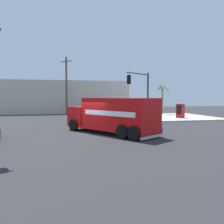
{
  "coord_description": "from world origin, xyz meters",
  "views": [
    {
      "loc": [
        -2.05,
        -18.44,
        2.9
      ],
      "look_at": [
        2.18,
        0.63,
        1.68
      ],
      "focal_mm": 38.45,
      "sensor_mm": 36.0,
      "label": 1
    }
  ],
  "objects_px": {
    "traffic_light_secondary": "(141,89)",
    "utility_pole": "(66,85)",
    "delivery_truck": "(112,115)",
    "vending_machine_blue": "(180,111)",
    "vending_machine_red": "(153,111)",
    "palm_tree_far": "(162,94)"
  },
  "relations": [
    {
      "from": "delivery_truck",
      "to": "utility_pole",
      "type": "relative_size",
      "value": 0.88
    },
    {
      "from": "vending_machine_blue",
      "to": "utility_pole",
      "type": "relative_size",
      "value": 0.2
    },
    {
      "from": "delivery_truck",
      "to": "vending_machine_red",
      "type": "distance_m",
      "value": 14.24
    },
    {
      "from": "utility_pole",
      "to": "traffic_light_secondary",
      "type": "bearing_deg",
      "value": -62.64
    },
    {
      "from": "traffic_light_secondary",
      "to": "palm_tree_far",
      "type": "relative_size",
      "value": 1.16
    },
    {
      "from": "traffic_light_secondary",
      "to": "palm_tree_far",
      "type": "distance_m",
      "value": 13.56
    },
    {
      "from": "traffic_light_secondary",
      "to": "utility_pole",
      "type": "bearing_deg",
      "value": 117.36
    },
    {
      "from": "delivery_truck",
      "to": "utility_pole",
      "type": "height_order",
      "value": "utility_pole"
    },
    {
      "from": "vending_machine_blue",
      "to": "palm_tree_far",
      "type": "height_order",
      "value": "palm_tree_far"
    },
    {
      "from": "delivery_truck",
      "to": "traffic_light_secondary",
      "type": "height_order",
      "value": "traffic_light_secondary"
    },
    {
      "from": "vending_machine_blue",
      "to": "utility_pole",
      "type": "xyz_separation_m",
      "value": [
        -14.55,
        11.17,
        3.8
      ]
    },
    {
      "from": "traffic_light_secondary",
      "to": "vending_machine_red",
      "type": "distance_m",
      "value": 6.33
    },
    {
      "from": "delivery_truck",
      "to": "traffic_light_secondary",
      "type": "xyz_separation_m",
      "value": [
        4.87,
        6.99,
        2.31
      ]
    },
    {
      "from": "palm_tree_far",
      "to": "utility_pole",
      "type": "xyz_separation_m",
      "value": [
        -15.34,
        3.71,
        1.49
      ]
    },
    {
      "from": "delivery_truck",
      "to": "traffic_light_secondary",
      "type": "relative_size",
      "value": 1.49
    },
    {
      "from": "delivery_truck",
      "to": "palm_tree_far",
      "type": "height_order",
      "value": "palm_tree_far"
    },
    {
      "from": "vending_machine_blue",
      "to": "palm_tree_far",
      "type": "distance_m",
      "value": 7.85
    },
    {
      "from": "traffic_light_secondary",
      "to": "vending_machine_blue",
      "type": "distance_m",
      "value": 8.25
    },
    {
      "from": "vending_machine_blue",
      "to": "delivery_truck",
      "type": "bearing_deg",
      "value": -137.45
    },
    {
      "from": "vending_machine_blue",
      "to": "vending_machine_red",
      "type": "bearing_deg",
      "value": 165.18
    },
    {
      "from": "vending_machine_red",
      "to": "utility_pole",
      "type": "distance_m",
      "value": 15.49
    },
    {
      "from": "vending_machine_blue",
      "to": "palm_tree_far",
      "type": "bearing_deg",
      "value": 83.9
    }
  ]
}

